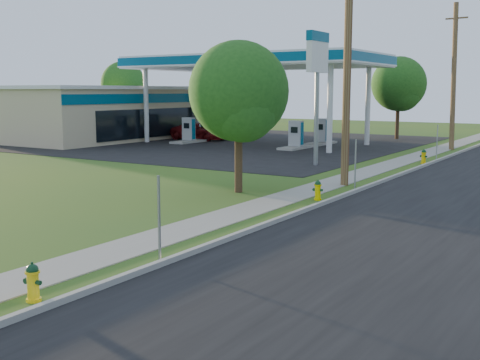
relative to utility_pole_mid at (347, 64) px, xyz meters
name	(u,v)px	position (x,y,z in m)	size (l,w,h in m)	color
road	(420,235)	(5.10, -7.00, -4.94)	(8.00, 120.00, 0.02)	black
curb	(289,216)	(1.10, -7.00, -4.88)	(0.15, 120.00, 0.15)	#9A988E
sidewalk	(240,212)	(-0.65, -7.00, -4.94)	(1.50, 120.00, 0.03)	gray
forecourt	(231,142)	(-15.40, 15.00, -4.94)	(26.00, 28.00, 0.02)	black
utility_pole_mid	(347,64)	(0.00, 0.00, 0.00)	(1.40, 0.32, 9.80)	brown
utility_pole_far	(454,76)	(0.00, 18.00, -0.15)	(1.40, 0.32, 9.50)	brown
sign_post_near	(159,219)	(0.85, -12.80, -3.95)	(0.05, 0.04, 2.00)	gray
sign_post_mid	(355,165)	(0.85, -1.00, -3.95)	(0.05, 0.04, 2.00)	gray
sign_post_far	(437,143)	(0.85, 11.20, -3.95)	(0.05, 0.04, 2.00)	gray
gas_canopy	(254,63)	(-13.40, 15.00, 0.94)	(18.18, 9.18, 6.40)	silver
fuel_pump_nw	(189,133)	(-17.90, 13.00, -4.23)	(1.20, 3.20, 1.90)	#9A988E
fuel_pump_ne	(296,138)	(-8.90, 13.00, -4.23)	(1.20, 3.20, 1.90)	#9A988E
fuel_pump_sw	(219,130)	(-17.90, 17.00, -4.23)	(1.20, 3.20, 1.90)	#9A988E
fuel_pump_se	(321,135)	(-8.90, 17.00, -4.23)	(1.20, 3.20, 1.90)	#9A988E
convenience_store	(123,112)	(-26.38, 15.00, -2.82)	(10.40, 22.40, 4.25)	#C4B18B
price_pylon	(317,60)	(-3.90, 5.50, 0.48)	(0.34, 2.04, 6.85)	gray
tree_verge	(240,95)	(-2.70, -3.82, -1.25)	(3.80, 3.80, 5.76)	#372416
tree_lot	(400,86)	(-5.75, 24.88, -0.69)	(4.37, 4.37, 6.62)	#372416
tree_back	(123,85)	(-34.01, 23.26, -0.52)	(4.54, 4.54, 6.88)	#372416
hydrant_near	(33,282)	(0.53, -16.04, -4.59)	(0.38, 0.34, 0.75)	yellow
hydrant_mid	(318,190)	(0.51, -3.67, -4.60)	(0.37, 0.33, 0.73)	#EED600
hydrant_far	(424,157)	(0.67, 9.26, -4.56)	(0.41, 0.37, 0.80)	yellow
car_red	(201,131)	(-18.75, 15.66, -4.27)	(2.27, 4.92, 1.37)	maroon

